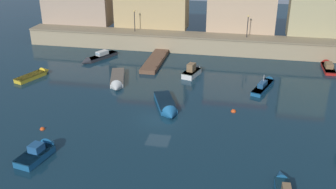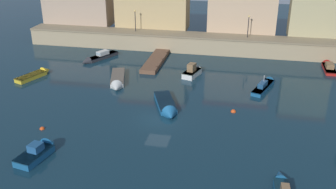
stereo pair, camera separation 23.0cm
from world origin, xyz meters
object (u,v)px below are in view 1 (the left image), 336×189
at_px(mooring_buoy_1, 42,129).
at_px(quay_lamp_0, 134,17).
at_px(moored_boat_3, 40,151).
at_px(moored_boat_4, 193,71).
at_px(moored_boat_9, 327,66).
at_px(mooring_buoy_0, 233,112).
at_px(moored_boat_6, 36,75).
at_px(moored_boat_7, 167,107).
at_px(moored_boat_1, 97,58).
at_px(moored_boat_10, 117,81).
at_px(moored_boat_8, 265,84).
at_px(quay_lamp_1, 248,23).

bearing_deg(mooring_buoy_1, quay_lamp_0, 86.71).
xyz_separation_m(moored_boat_3, moored_boat_4, (10.74, 22.65, 0.13)).
xyz_separation_m(moored_boat_4, moored_boat_9, (18.59, 6.50, -0.22)).
bearing_deg(mooring_buoy_0, quay_lamp_0, 129.09).
distance_m(moored_boat_4, moored_boat_6, 21.46).
bearing_deg(mooring_buoy_0, moored_boat_9, 53.24).
bearing_deg(moored_boat_7, moored_boat_9, 110.28).
bearing_deg(quay_lamp_0, moored_boat_1, -118.88).
bearing_deg(moored_boat_1, mooring_buoy_1, 34.15).
relative_size(moored_boat_6, mooring_buoy_1, 11.23).
xyz_separation_m(moored_boat_1, moored_boat_4, (15.25, -3.51, 0.20)).
distance_m(moored_boat_10, mooring_buoy_0, 16.22).
relative_size(moored_boat_6, moored_boat_7, 0.81).
bearing_deg(quay_lamp_0, moored_boat_8, -32.37).
xyz_separation_m(moored_boat_7, moored_boat_9, (19.95, 17.83, 0.02)).
bearing_deg(quay_lamp_1, quay_lamp_0, 180.00).
xyz_separation_m(moored_boat_6, moored_boat_8, (30.51, 2.42, 0.04)).
height_order(quay_lamp_0, moored_boat_4, quay_lamp_0).
bearing_deg(moored_boat_6, mooring_buoy_0, -81.70).
xyz_separation_m(moored_boat_9, moored_boat_10, (-27.90, -11.45, 0.02)).
bearing_deg(mooring_buoy_1, moored_boat_6, 120.77).
bearing_deg(quay_lamp_1, moored_boat_9, -20.11).
xyz_separation_m(moored_boat_6, moored_boat_7, (19.54, -6.48, 0.02)).
relative_size(moored_boat_4, mooring_buoy_0, 7.81).
xyz_separation_m(moored_boat_4, moored_boat_6, (-20.90, -4.85, -0.26)).
bearing_deg(moored_boat_4, moored_boat_6, 119.62).
xyz_separation_m(moored_boat_4, mooring_buoy_1, (-12.92, -18.27, -0.56)).
bearing_deg(moored_boat_8, moored_boat_10, 117.33).
xyz_separation_m(quay_lamp_1, moored_boat_8, (2.70, -13.21, -4.74)).
relative_size(quay_lamp_0, moored_boat_3, 0.73).
xyz_separation_m(quay_lamp_0, moored_boat_7, (9.88, -22.11, -4.81)).
bearing_deg(quay_lamp_1, moored_boat_3, -117.83).
xyz_separation_m(quay_lamp_0, quay_lamp_1, (18.15, -0.00, -0.05)).
relative_size(moored_boat_4, moored_boat_8, 0.66).
relative_size(moored_boat_8, moored_boat_10, 0.93).
relative_size(moored_boat_7, moored_boat_10, 0.95).
distance_m(quay_lamp_1, mooring_buoy_1, 35.53).
xyz_separation_m(moored_boat_1, moored_boat_8, (24.86, -5.95, -0.02)).
distance_m(quay_lamp_0, mooring_buoy_1, 29.54).
bearing_deg(moored_boat_4, moored_boat_10, 134.56).
relative_size(moored_boat_4, moored_boat_10, 0.61).
xyz_separation_m(quay_lamp_0, mooring_buoy_1, (-1.67, -29.05, -5.13)).
relative_size(quay_lamp_1, moored_boat_9, 0.59).
height_order(moored_boat_1, moored_boat_10, moored_boat_1).
relative_size(moored_boat_1, moored_boat_3, 1.38).
bearing_deg(moored_boat_1, moored_boat_7, 71.11).
bearing_deg(moored_boat_10, moored_boat_8, 81.69).
bearing_deg(moored_boat_6, mooring_buoy_1, -129.25).
bearing_deg(moored_boat_8, mooring_buoy_1, 144.87).
bearing_deg(quay_lamp_0, moored_boat_6, -121.71).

